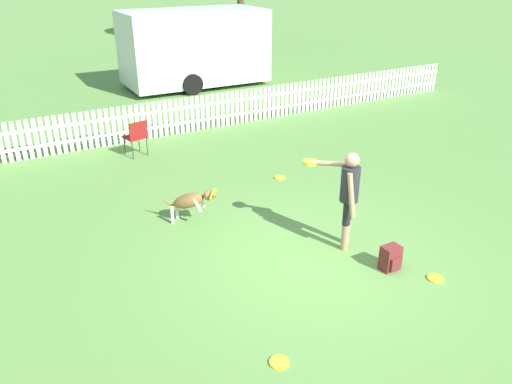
% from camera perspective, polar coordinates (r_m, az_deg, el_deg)
% --- Properties ---
extents(ground_plane, '(240.00, 240.00, 0.00)m').
position_cam_1_polar(ground_plane, '(7.56, 6.77, -7.72)').
color(ground_plane, '#5B8C42').
extents(handler_person, '(0.59, 1.03, 1.55)m').
position_cam_1_polar(handler_person, '(7.53, 10.40, 0.24)').
color(handler_person, tan).
rests_on(handler_person, ground_plane).
extents(leaping_dog, '(0.83, 0.86, 0.71)m').
position_cam_1_polar(leaping_dog, '(8.36, -7.51, -1.00)').
color(leaping_dog, olive).
rests_on(leaping_dog, ground_plane).
extents(frisbee_near_handler, '(0.22, 0.22, 0.02)m').
position_cam_1_polar(frisbee_near_handler, '(7.53, 19.81, -9.26)').
color(frisbee_near_handler, yellow).
rests_on(frisbee_near_handler, ground_plane).
extents(frisbee_near_dog, '(0.22, 0.22, 0.02)m').
position_cam_1_polar(frisbee_near_dog, '(5.86, 2.66, -18.89)').
color(frisbee_near_dog, yellow).
rests_on(frisbee_near_dog, ground_plane).
extents(frisbee_midfield, '(0.22, 0.22, 0.02)m').
position_cam_1_polar(frisbee_midfield, '(10.23, 2.72, 1.68)').
color(frisbee_midfield, yellow).
rests_on(frisbee_midfield, ground_plane).
extents(backpack_on_grass, '(0.27, 0.24, 0.37)m').
position_cam_1_polar(backpack_on_grass, '(7.47, 15.14, -7.31)').
color(backpack_on_grass, maroon).
rests_on(backpack_on_grass, ground_plane).
extents(picket_fence, '(19.51, 0.04, 0.91)m').
position_cam_1_polar(picket_fence, '(12.73, -10.91, 8.17)').
color(picket_fence, beige).
rests_on(picket_fence, ground_plane).
extents(folding_chair_center, '(0.51, 0.53, 0.84)m').
position_cam_1_polar(folding_chair_center, '(11.53, -13.50, 6.36)').
color(folding_chair_center, '#333338').
rests_on(folding_chair_center, ground_plane).
extents(equipment_trailer, '(5.59, 2.56, 2.54)m').
position_cam_1_polar(equipment_trailer, '(17.91, -7.08, 16.17)').
color(equipment_trailer, silver).
rests_on(equipment_trailer, ground_plane).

